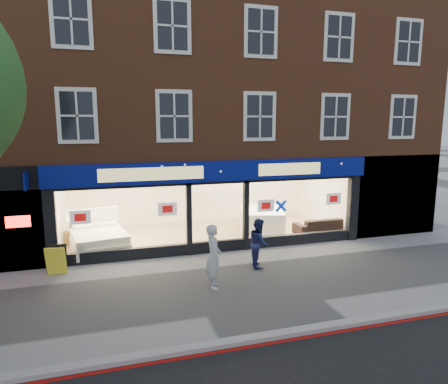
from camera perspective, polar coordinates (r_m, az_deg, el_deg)
name	(u,v)px	position (r m, az deg, el deg)	size (l,w,h in m)	color
ground	(247,284)	(11.82, 3.26, -13.01)	(120.00, 120.00, 0.00)	gray
kerb_line	(295,339)	(9.27, 10.17, -20.00)	(60.00, 0.10, 0.01)	#8C0A07
kerb_stone	(291,332)	(9.40, 9.60, -19.16)	(60.00, 0.25, 0.12)	gray
showroom_floor	(204,234)	(16.56, -2.92, -6.02)	(11.00, 4.50, 0.10)	tan
building	(193,73)	(17.68, -4.51, 16.64)	(19.00, 8.26, 10.30)	brown
display_bed	(98,239)	(15.15, -17.50, -6.40)	(2.26, 2.58, 1.29)	white
bedside_table	(71,237)	(15.99, -20.98, -6.07)	(0.45, 0.45, 0.55)	brown
mattress_stack	(261,219)	(17.10, 5.36, -3.89)	(2.22, 2.54, 0.85)	silver
sofa	(320,225)	(16.93, 13.55, -4.66)	(2.15, 0.84, 0.63)	black
a_board	(56,260)	(13.35, -22.83, -8.95)	(0.60, 0.39, 0.92)	yellow
pedestrian_grey	(214,256)	(11.28, -1.50, -9.17)	(0.67, 0.44, 1.83)	#B8BCC0
pedestrian_blue	(259,243)	(12.95, 5.01, -7.23)	(0.77, 0.60, 1.58)	#1C224F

